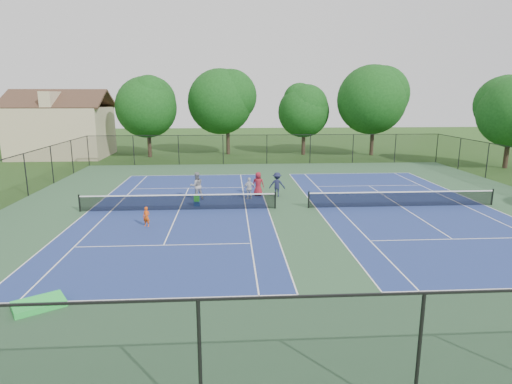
{
  "coord_description": "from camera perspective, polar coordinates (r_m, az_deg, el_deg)",
  "views": [
    {
      "loc": [
        -3.85,
        -25.66,
        6.84
      ],
      "look_at": [
        -2.31,
        -1.0,
        1.3
      ],
      "focal_mm": 30.0,
      "sensor_mm": 36.0,
      "label": 1
    }
  ],
  "objects": [
    {
      "name": "clapboard_house",
      "position": [
        54.28,
        -24.45,
        7.56
      ],
      "size": [
        10.8,
        8.1,
        7.65
      ],
      "color": "tan",
      "rests_on": "ground"
    },
    {
      "name": "tree_back_d",
      "position": [
        52.44,
        15.52,
        12.17
      ],
      "size": [
        7.8,
        7.8,
        10.37
      ],
      "color": "#2D2116",
      "rests_on": "ground"
    },
    {
      "name": "child_player",
      "position": [
        23.65,
        -14.4,
        -3.22
      ],
      "size": [
        0.46,
        0.37,
        1.08
      ],
      "primitive_type": "imported",
      "rotation": [
        0.0,
        0.0,
        -0.33
      ],
      "color": "#E34C0F",
      "rests_on": "ground"
    },
    {
      "name": "bystander_c",
      "position": [
        29.94,
        0.29,
        1.09
      ],
      "size": [
        0.92,
        0.71,
        1.69
      ],
      "primitive_type": "imported",
      "rotation": [
        0.0,
        0.0,
        2.91
      ],
      "color": "maroon",
      "rests_on": "ground"
    },
    {
      "name": "tennis_court_left",
      "position": [
        26.71,
        -10.23,
        -2.19
      ],
      "size": [
        12.0,
        23.83,
        1.07
      ],
      "color": "navy",
      "rests_on": "ground"
    },
    {
      "name": "ground",
      "position": [
        26.83,
        4.8,
        -2.18
      ],
      "size": [
        140.0,
        140.0,
        0.0
      ],
      "primitive_type": "plane",
      "color": "#234716",
      "rests_on": "ground"
    },
    {
      "name": "tree_side_e",
      "position": [
        47.9,
        31.0,
        9.64
      ],
      "size": [
        6.6,
        6.6,
        8.87
      ],
      "color": "#2D2116",
      "rests_on": "ground"
    },
    {
      "name": "perimeter_fence",
      "position": [
        26.47,
        4.86,
        1.18
      ],
      "size": [
        36.08,
        36.08,
        3.02
      ],
      "color": "black",
      "rests_on": "ground"
    },
    {
      "name": "bystander_a",
      "position": [
        28.94,
        -0.9,
        0.48
      ],
      "size": [
        0.94,
        0.58,
        1.49
      ],
      "primitive_type": "imported",
      "rotation": [
        0.0,
        0.0,
        3.41
      ],
      "color": "silver",
      "rests_on": "ground"
    },
    {
      "name": "tree_back_a",
      "position": [
        50.5,
        -14.3,
        11.35
      ],
      "size": [
        6.8,
        6.8,
        9.15
      ],
      "color": "#2D2116",
      "rests_on": "ground"
    },
    {
      "name": "court_pad",
      "position": [
        26.83,
        4.8,
        -2.17
      ],
      "size": [
        36.0,
        36.0,
        0.01
      ],
      "primitive_type": "cube",
      "color": "#32593A",
      "rests_on": "ground"
    },
    {
      "name": "ball_crate",
      "position": [
        27.48,
        -7.92,
        -1.55
      ],
      "size": [
        0.41,
        0.35,
        0.32
      ],
      "primitive_type": "cube",
      "rotation": [
        0.0,
        0.0,
        0.15
      ],
      "color": "#154191",
      "rests_on": "ground"
    },
    {
      "name": "bystander_b",
      "position": [
        29.71,
        2.82,
        1.0
      ],
      "size": [
        1.2,
        0.83,
        1.71
      ],
      "primitive_type": "imported",
      "rotation": [
        0.0,
        0.0,
        2.96
      ],
      "color": "#1A1E3A",
      "rests_on": "ground"
    },
    {
      "name": "tree_back_c",
      "position": [
        51.44,
        6.45,
        11.05
      ],
      "size": [
        6.0,
        6.0,
        8.4
      ],
      "color": "#2D2116",
      "rests_on": "ground"
    },
    {
      "name": "tennis_court_right",
      "position": [
        28.66,
        18.79,
        -1.65
      ],
      "size": [
        12.0,
        23.83,
        1.07
      ],
      "color": "navy",
      "rests_on": "ground"
    },
    {
      "name": "tree_back_b",
      "position": [
        51.66,
        -3.83,
        12.34
      ],
      "size": [
        7.6,
        7.6,
        10.03
      ],
      "color": "#2D2116",
      "rests_on": "ground"
    },
    {
      "name": "instructor",
      "position": [
        29.1,
        -7.93,
        0.82
      ],
      "size": [
        1.11,
        0.99,
        1.88
      ],
      "primitive_type": "imported",
      "rotation": [
        0.0,
        0.0,
        3.51
      ],
      "color": "gray",
      "rests_on": "ground"
    },
    {
      "name": "green_tarp",
      "position": [
        16.33,
        -26.98,
        -13.17
      ],
      "size": [
        1.89,
        1.74,
        0.2
      ],
      "primitive_type": "cube",
      "rotation": [
        0.0,
        0.0,
        0.57
      ],
      "color": "green",
      "rests_on": "ground"
    },
    {
      "name": "ball_hopper",
      "position": [
        27.39,
        -7.94,
        -0.84
      ],
      "size": [
        0.38,
        0.33,
        0.38
      ],
      "primitive_type": "cube",
      "rotation": [
        0.0,
        0.0,
        0.17
      ],
      "color": "green",
      "rests_on": "ball_crate"
    }
  ]
}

